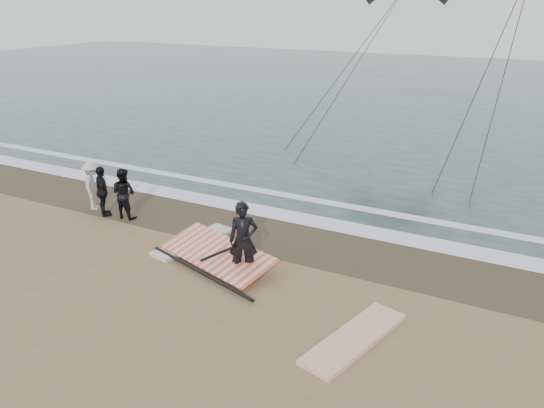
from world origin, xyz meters
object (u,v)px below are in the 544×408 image
Objects in this scene: sail_rig at (218,254)px; man_main at (243,240)px; board_cream at (194,242)px; board_white at (354,338)px.

man_main is at bearing -20.00° from sail_rig.
board_cream is (-2.21, 0.93, -0.92)m from man_main.
sail_rig is (-1.02, 0.37, -0.78)m from man_main.
board_white is (3.38, -1.33, -0.92)m from man_main.
man_main reaches higher than sail_rig.
board_white is at bearing -51.59° from man_main.
sail_rig is (-4.40, 1.70, 0.14)m from board_white.
man_main is 0.75× the size of board_cream.
board_cream is at bearing 154.75° from sail_rig.
man_main reaches higher than board_cream.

